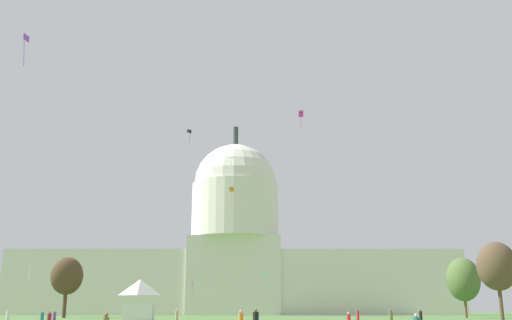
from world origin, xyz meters
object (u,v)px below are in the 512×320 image
at_px(capitol_building, 235,251).
at_px(kite_magenta_high, 301,114).
at_px(event_tent, 140,299).
at_px(person_white_near_tree_west, 8,317).
at_px(person_teal_back_center, 43,317).
at_px(person_red_mid_left, 349,320).
at_px(person_red_front_center, 358,317).
at_px(tree_east_far, 498,266).
at_px(kite_orange_mid, 232,189).
at_px(kite_turquoise_high, 233,159).
at_px(kite_black_high, 190,131).
at_px(person_tan_near_tree_east, 177,316).
at_px(kite_green_low, 266,274).
at_px(tree_east_mid, 464,279).
at_px(kite_violet_mid, 26,42).
at_px(tree_west_mid, 68,276).
at_px(person_olive_deep_crowd, 392,318).
at_px(person_purple_mid_right, 55,317).
at_px(person_maroon_mid_center, 50,319).
at_px(kite_pink_low, 193,287).
at_px(kite_white_low, 30,262).

height_order(capitol_building, kite_magenta_high, capitol_building).
distance_m(event_tent, kite_magenta_high, 52.71).
bearing_deg(person_white_near_tree_west, person_teal_back_center, 124.72).
relative_size(person_red_mid_left, person_red_front_center, 0.86).
bearing_deg(person_teal_back_center, tree_east_far, -1.48).
relative_size(person_red_front_center, kite_orange_mid, 0.41).
xyz_separation_m(tree_east_far, kite_turquoise_high, (-46.91, 68.83, 36.53)).
xyz_separation_m(capitol_building, kite_black_high, (-9.29, -61.56, 23.21)).
bearing_deg(person_tan_near_tree_east, event_tent, 24.21).
xyz_separation_m(person_tan_near_tree_east, kite_green_low, (13.37, 84.60, 10.60)).
height_order(tree_east_far, kite_green_low, tree_east_far).
bearing_deg(person_tan_near_tree_east, person_teal_back_center, 95.58).
xyz_separation_m(tree_east_mid, kite_green_low, (-42.15, 38.86, 3.39)).
distance_m(capitol_building, kite_black_high, 66.44).
bearing_deg(kite_violet_mid, event_tent, 49.39).
relative_size(tree_west_mid, person_olive_deep_crowd, 7.64).
relative_size(person_purple_mid_right, person_red_mid_left, 1.05).
xyz_separation_m(capitol_building, tree_east_far, (47.21, -101.04, -12.62)).
relative_size(person_olive_deep_crowd, person_red_mid_left, 1.15).
bearing_deg(person_maroon_mid_center, person_teal_back_center, -19.78).
bearing_deg(kite_magenta_high, person_teal_back_center, -41.59).
height_order(kite_pink_low, kite_black_high, kite_black_high).
height_order(event_tent, person_red_front_center, event_tent).
distance_m(capitol_building, kite_white_low, 105.48).
bearing_deg(kite_white_low, event_tent, 135.98).
distance_m(tree_east_mid, person_white_near_tree_west, 93.33).
bearing_deg(kite_black_high, kite_magenta_high, 93.44).
bearing_deg(person_tan_near_tree_east, capitol_building, -5.11).
xyz_separation_m(person_red_front_center, person_tan_near_tree_east, (-24.48, 0.49, 0.04)).
bearing_deg(person_tan_near_tree_east, person_red_mid_left, -141.82).
bearing_deg(kite_orange_mid, person_white_near_tree_west, -18.43).
bearing_deg(kite_turquoise_high, kite_orange_mid, 110.80).
distance_m(tree_east_mid, person_red_mid_left, 77.24).
bearing_deg(kite_pink_low, kite_green_low, 11.88).
bearing_deg(person_tan_near_tree_east, kite_violet_mid, 128.49).
bearing_deg(kite_magenta_high, person_olive_deep_crowd, 7.75).
xyz_separation_m(tree_west_mid, person_red_front_center, (55.15, -47.96, -8.03)).
bearing_deg(person_red_front_center, kite_turquoise_high, -94.01).
height_order(tree_east_mid, kite_black_high, kite_black_high).
bearing_deg(tree_east_mid, person_purple_mid_right, -152.12).
distance_m(tree_east_mid, person_red_front_center, 56.16).
distance_m(person_olive_deep_crowd, kite_turquoise_high, 112.21).
distance_m(tree_east_far, kite_magenta_high, 49.90).
bearing_deg(kite_orange_mid, person_purple_mid_right, -23.70).
bearing_deg(kite_magenta_high, tree_west_mid, -99.86).
bearing_deg(person_teal_back_center, tree_east_mid, 16.98).
height_order(tree_east_far, tree_west_mid, tree_west_mid).
height_order(kite_pink_low, kite_violet_mid, kite_violet_mid).
xyz_separation_m(event_tent, tree_east_mid, (63.84, 29.83, 4.66)).
bearing_deg(capitol_building, kite_turquoise_high, -89.47).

